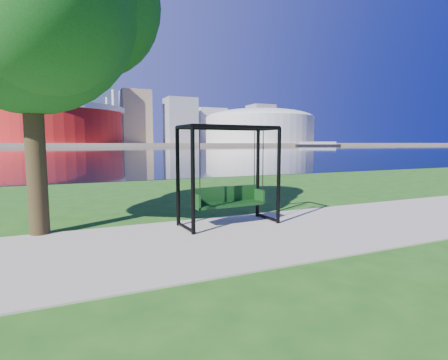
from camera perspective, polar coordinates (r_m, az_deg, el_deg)
ground at (r=8.20m, az=0.47°, el=-8.52°), size 900.00×900.00×0.00m
path at (r=7.76m, az=2.02°, el=-9.26°), size 120.00×4.00×0.03m
river at (r=109.29m, az=-22.34°, el=4.53°), size 900.00×180.00×0.02m
far_bank at (r=313.24m, az=-23.51°, el=5.37°), size 900.00×228.00×2.00m
stadium at (r=242.62m, az=-25.85°, el=8.34°), size 83.00×83.00×32.00m
arena at (r=279.26m, az=5.78°, el=8.87°), size 84.00×84.00×26.56m
skyline at (r=328.37m, az=-24.55°, el=11.44°), size 392.00×66.00×96.50m
swing at (r=8.69m, az=0.72°, el=0.37°), size 2.49×1.21×2.49m
barge at (r=247.54m, az=15.03°, el=5.69°), size 30.61×17.02×2.96m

